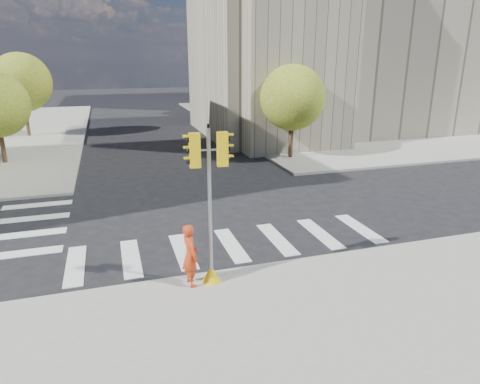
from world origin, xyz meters
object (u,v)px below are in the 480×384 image
at_px(traffic_signal, 210,219).
at_px(lamp_far, 226,77).
at_px(lamp_near, 277,85).
at_px(photographer, 190,255).

bearing_deg(traffic_signal, lamp_far, 78.47).
xyz_separation_m(lamp_far, traffic_signal, (-9.48, -32.60, -2.41)).
bearing_deg(lamp_near, photographer, -118.50).
bearing_deg(photographer, lamp_near, -39.51).
relative_size(lamp_far, traffic_signal, 1.71).
relative_size(lamp_far, photographer, 4.25).
bearing_deg(traffic_signal, photographer, -175.32).
height_order(traffic_signal, photographer, traffic_signal).
relative_size(traffic_signal, photographer, 2.49).
bearing_deg(photographer, lamp_far, -28.22).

